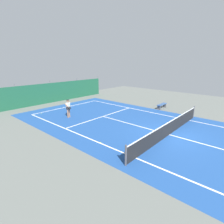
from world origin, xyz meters
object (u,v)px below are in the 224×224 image
object	(u,v)px
tennis_net	(170,128)
courtside_bench	(162,105)
tennis_player	(68,107)
tennis_ball_near_player	(41,114)
parked_car	(53,91)
tennis_ball_midcourt	(101,143)

from	to	relation	value
tennis_net	courtside_bench	bearing A→B (deg)	30.10
tennis_player	tennis_ball_near_player	bearing A→B (deg)	-83.63
tennis_ball_near_player	courtside_bench	xyz separation A→B (m)	(9.68, -7.82, 0.34)
parked_car	tennis_ball_midcourt	bearing A→B (deg)	-114.10
tennis_net	tennis_ball_midcourt	size ratio (longest dim) A/B	153.33
tennis_net	tennis_ball_near_player	world-z (taller)	tennis_net
tennis_ball_near_player	courtside_bench	world-z (taller)	courtside_bench
tennis_ball_near_player	tennis_ball_midcourt	xyz separation A→B (m)	(-0.72, -8.84, 0.00)
tennis_player	courtside_bench	bearing A→B (deg)	136.32
tennis_net	tennis_player	bearing A→B (deg)	104.86
tennis_ball_midcourt	parked_car	distance (m)	16.61
courtside_bench	tennis_net	bearing A→B (deg)	-149.90
parked_car	courtside_bench	distance (m)	15.14
tennis_ball_midcourt	courtside_bench	xyz separation A→B (m)	(10.39, 1.02, 0.34)
tennis_net	tennis_ball_near_player	bearing A→B (deg)	106.34
parked_car	courtside_bench	size ratio (longest dim) A/B	2.68
tennis_player	tennis_ball_midcourt	size ratio (longest dim) A/B	24.85
tennis_net	tennis_ball_near_player	size ratio (longest dim) A/B	153.33
tennis_net	courtside_bench	xyz separation A→B (m)	(6.31, 3.66, -0.14)
tennis_ball_midcourt	courtside_bench	bearing A→B (deg)	5.61
tennis_ball_near_player	parked_car	distance (m)	8.49
tennis_ball_near_player	parked_car	size ratio (longest dim) A/B	0.02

